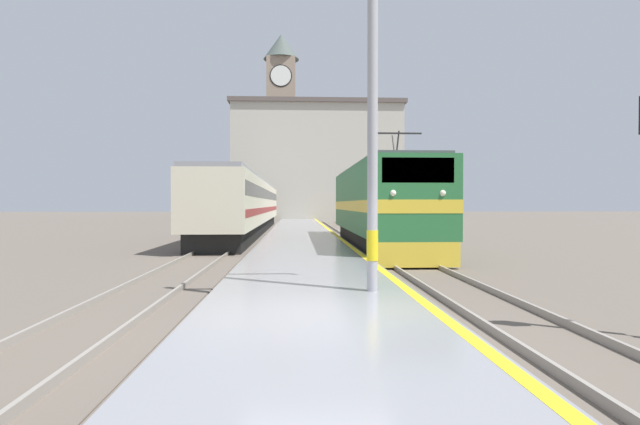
% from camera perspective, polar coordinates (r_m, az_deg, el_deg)
% --- Properties ---
extents(ground_plane, '(200.00, 200.00, 0.00)m').
position_cam_1_polar(ground_plane, '(37.60, -2.26, -2.25)').
color(ground_plane, '#60564C').
extents(platform, '(4.04, 140.00, 0.40)m').
position_cam_1_polar(platform, '(32.59, -2.17, -2.39)').
color(platform, gray).
rests_on(platform, ground).
extents(rail_track_near, '(2.84, 140.00, 0.16)m').
position_cam_1_polar(rail_track_near, '(32.83, 3.99, -2.67)').
color(rail_track_near, '#60564C').
rests_on(rail_track_near, ground).
extents(rail_track_far, '(2.83, 140.00, 0.16)m').
position_cam_1_polar(rail_track_far, '(32.79, -8.92, -2.68)').
color(rail_track_far, '#60564C').
rests_on(rail_track_far, ground).
extents(locomotive_train, '(2.92, 14.43, 4.89)m').
position_cam_1_polar(locomotive_train, '(23.09, 6.87, 0.69)').
color(locomotive_train, black).
rests_on(locomotive_train, ground).
extents(passenger_train, '(2.92, 33.47, 3.81)m').
position_cam_1_polar(passenger_train, '(36.90, -8.24, 0.88)').
color(passenger_train, black).
rests_on(passenger_train, ground).
extents(catenary_mast, '(2.68, 0.23, 8.87)m').
position_cam_1_polar(catenary_mast, '(10.26, 6.78, 16.96)').
color(catenary_mast, '#9E9EA3').
rests_on(catenary_mast, platform).
extents(clock_tower, '(5.22, 5.22, 27.26)m').
position_cam_1_polar(clock_tower, '(75.33, -4.45, 10.43)').
color(clock_tower, gray).
rests_on(clock_tower, ground).
extents(station_building, '(20.45, 8.02, 14.22)m').
position_cam_1_polar(station_building, '(60.65, -0.39, 5.72)').
color(station_building, '#B7B2A3').
rests_on(station_building, ground).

